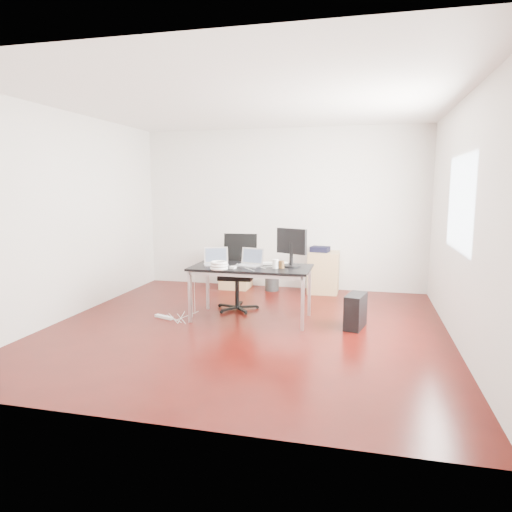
% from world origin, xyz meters
% --- Properties ---
extents(room_shell, '(5.00, 5.00, 5.00)m').
position_xyz_m(room_shell, '(0.04, 0.00, 1.40)').
color(room_shell, '#340806').
rests_on(room_shell, ground).
extents(desk, '(1.60, 0.80, 0.73)m').
position_xyz_m(desk, '(-0.03, 0.39, 0.68)').
color(desk, black).
rests_on(desk, ground).
extents(office_chair, '(0.51, 0.53, 1.08)m').
position_xyz_m(office_chair, '(-0.35, 0.90, 0.61)').
color(office_chair, black).
rests_on(office_chair, ground).
extents(filing_cabinet_left, '(0.50, 0.50, 0.70)m').
position_xyz_m(filing_cabinet_left, '(-0.77, 2.23, 0.35)').
color(filing_cabinet_left, tan).
rests_on(filing_cabinet_left, ground).
extents(filing_cabinet_right, '(0.50, 0.50, 0.70)m').
position_xyz_m(filing_cabinet_right, '(0.78, 2.23, 0.35)').
color(filing_cabinet_right, tan).
rests_on(filing_cabinet_right, ground).
extents(pc_tower, '(0.29, 0.48, 0.44)m').
position_xyz_m(pc_tower, '(1.36, 0.32, 0.22)').
color(pc_tower, black).
rests_on(pc_tower, ground).
extents(wastebasket, '(0.32, 0.32, 0.28)m').
position_xyz_m(wastebasket, '(-0.10, 2.17, 0.14)').
color(wastebasket, black).
rests_on(wastebasket, ground).
extents(power_strip, '(0.30, 0.16, 0.04)m').
position_xyz_m(power_strip, '(-1.21, 0.14, 0.02)').
color(power_strip, white).
rests_on(power_strip, ground).
extents(laptop_left, '(0.40, 0.36, 0.23)m').
position_xyz_m(laptop_left, '(-0.53, 0.41, 0.79)').
color(laptop_left, silver).
rests_on(laptop_left, desk).
extents(laptop_right, '(0.38, 0.32, 0.23)m').
position_xyz_m(laptop_right, '(-0.06, 0.45, 0.79)').
color(laptop_right, silver).
rests_on(laptop_right, desk).
extents(monitor, '(0.43, 0.26, 0.51)m').
position_xyz_m(monitor, '(0.49, 0.54, 1.01)').
color(monitor, black).
rests_on(monitor, desk).
extents(keyboard, '(0.46, 0.24, 0.02)m').
position_xyz_m(keyboard, '(0.20, 0.65, 0.74)').
color(keyboard, white).
rests_on(keyboard, desk).
extents(cup_white, '(0.09, 0.09, 0.12)m').
position_xyz_m(cup_white, '(0.32, 0.33, 0.79)').
color(cup_white, white).
rests_on(cup_white, desk).
extents(cup_brown, '(0.09, 0.09, 0.10)m').
position_xyz_m(cup_brown, '(0.39, 0.35, 0.78)').
color(cup_brown, '#53371C').
rests_on(cup_brown, desk).
extents(cable_coil, '(0.24, 0.24, 0.11)m').
position_xyz_m(cable_coil, '(-0.38, 0.07, 0.78)').
color(cable_coil, white).
rests_on(cable_coil, desk).
extents(power_adapter, '(0.08, 0.08, 0.03)m').
position_xyz_m(power_adapter, '(-0.23, 0.19, 0.74)').
color(power_adapter, white).
rests_on(power_adapter, desk).
extents(speaker, '(0.11, 0.10, 0.18)m').
position_xyz_m(speaker, '(-0.70, 2.28, 0.79)').
color(speaker, '#9E9E9E').
rests_on(speaker, filing_cabinet_left).
extents(navy_garment, '(0.34, 0.29, 0.09)m').
position_xyz_m(navy_garment, '(0.71, 2.23, 0.74)').
color(navy_garment, black).
rests_on(navy_garment, filing_cabinet_right).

